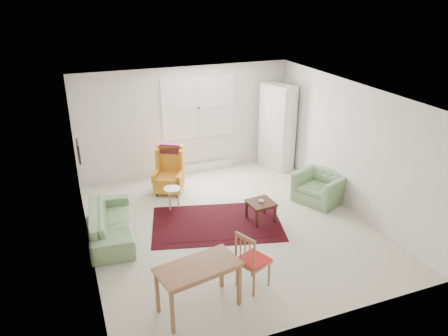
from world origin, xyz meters
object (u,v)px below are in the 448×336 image
object	(u,v)px
desk	(199,287)
desk_chair	(253,259)
sofa	(111,218)
wingback_chair	(168,171)
coffee_table	(261,211)
cabinet	(277,127)
armchair	(320,185)
stool	(172,198)

from	to	relation	value
desk	desk_chair	world-z (taller)	desk_chair
sofa	wingback_chair	world-z (taller)	wingback_chair
coffee_table	desk_chair	xyz separation A→B (m)	(-0.96, -1.74, 0.28)
cabinet	armchair	bearing A→B (deg)	-110.85
stool	sofa	bearing A→B (deg)	-153.55
sofa	cabinet	distance (m)	4.61
wingback_chair	coffee_table	size ratio (longest dim) A/B	2.16
armchair	desk_chair	bearing A→B (deg)	-74.86
sofa	desk_chair	xyz separation A→B (m)	(1.76, -2.19, 0.10)
stool	desk	world-z (taller)	desk
sofa	desk	bearing A→B (deg)	-153.87
sofa	wingback_chair	xyz separation A→B (m)	(1.40, 1.34, 0.14)
sofa	armchair	distance (m)	4.20
coffee_table	desk_chair	bearing A→B (deg)	-118.88
armchair	coffee_table	world-z (taller)	armchair
cabinet	stool	bearing A→B (deg)	-179.32
sofa	wingback_chair	distance (m)	1.94
stool	cabinet	world-z (taller)	cabinet
stool	cabinet	xyz separation A→B (m)	(2.91, 1.15, 0.80)
wingback_chair	desk_chair	xyz separation A→B (m)	(0.36, -3.53, -0.04)
wingback_chair	desk	world-z (taller)	wingback_chair
armchair	coffee_table	distance (m)	1.51
sofa	desk	distance (m)	2.52
stool	armchair	bearing A→B (deg)	-15.32
armchair	desk	world-z (taller)	armchair
armchair	wingback_chair	world-z (taller)	wingback_chair
desk_chair	coffee_table	bearing A→B (deg)	-52.00
desk_chair	desk	bearing A→B (deg)	77.74
wingback_chair	cabinet	bearing A→B (deg)	36.61
stool	coffee_table	bearing A→B (deg)	-37.06
stool	cabinet	distance (m)	3.23
stool	desk	distance (m)	3.04
desk	desk_chair	distance (m)	0.92
armchair	stool	world-z (taller)	armchair
coffee_table	desk_chair	size ratio (longest dim) A/B	0.50
wingback_chair	sofa	bearing A→B (deg)	-108.79
stool	desk	size ratio (longest dim) A/B	0.39
sofa	desk_chair	distance (m)	2.81
armchair	sofa	bearing A→B (deg)	-116.86
coffee_table	wingback_chair	bearing A→B (deg)	126.61
stool	desk_chair	distance (m)	2.88
desk	desk_chair	bearing A→B (deg)	10.87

